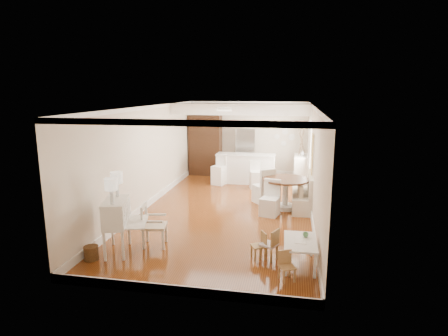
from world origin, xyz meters
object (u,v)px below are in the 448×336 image
(kids_chair_c, at_px, (287,266))
(sideboard, at_px, (301,169))
(kids_chair_a, at_px, (258,245))
(secretary_bureau, at_px, (117,226))
(kids_chair_b, at_px, (269,244))
(pantry_cabinet, at_px, (205,145))
(breakfast_counter, at_px, (246,169))
(bar_stool_left, at_px, (219,170))
(dining_table, at_px, (285,194))
(gustavian_armchair, at_px, (155,225))
(fridge, at_px, (255,153))
(kids_table, at_px, (300,253))
(slip_chair_near, at_px, (270,198))
(bar_stool_right, at_px, (256,175))
(wicker_basket, at_px, (91,253))
(slip_chair_far, at_px, (264,185))

(kids_chair_c, height_order, sideboard, sideboard)
(kids_chair_a, xyz_separation_m, sideboard, (0.89, 6.41, 0.22))
(kids_chair_a, distance_m, kids_chair_c, 0.95)
(secretary_bureau, height_order, kids_chair_b, secretary_bureau)
(pantry_cabinet, xyz_separation_m, sideboard, (3.60, -0.68, -0.66))
(breakfast_counter, bearing_deg, bar_stool_left, -155.80)
(secretary_bureau, height_order, dining_table, secretary_bureau)
(kids_chair_b, distance_m, kids_chair_c, 0.87)
(bar_stool_left, bearing_deg, pantry_cabinet, 137.57)
(kids_chair_a, distance_m, sideboard, 6.47)
(gustavian_armchair, bearing_deg, kids_chair_c, -120.19)
(kids_chair_a, bearing_deg, kids_chair_b, 69.11)
(bar_stool_left, height_order, sideboard, bar_stool_left)
(gustavian_armchair, relative_size, fridge, 0.50)
(kids_table, xyz_separation_m, slip_chair_near, (-0.74, 2.78, 0.22))
(kids_chair_c, bearing_deg, breakfast_counter, 77.46)
(breakfast_counter, bearing_deg, secretary_bureau, -106.12)
(bar_stool_left, distance_m, bar_stool_right, 1.34)
(wicker_basket, xyz_separation_m, sideboard, (4.05, 7.04, 0.35))
(kids_chair_c, relative_size, dining_table, 0.42)
(breakfast_counter, bearing_deg, wicker_basket, -107.94)
(kids_chair_a, height_order, bar_stool_left, bar_stool_left)
(kids_chair_c, height_order, pantry_cabinet, pantry_cabinet)
(secretary_bureau, bearing_deg, bar_stool_right, 52.20)
(gustavian_armchair, xyz_separation_m, kids_chair_b, (2.40, -0.21, -0.14))
(dining_table, relative_size, slip_chair_far, 1.22)
(kids_chair_c, distance_m, breakfast_counter, 6.96)
(kids_table, xyz_separation_m, bar_stool_right, (-1.37, 5.47, 0.21))
(gustavian_armchair, relative_size, bar_stool_left, 0.86)
(bar_stool_right, bearing_deg, slip_chair_far, -93.32)
(pantry_cabinet, bearing_deg, sideboard, -10.63)
(sideboard, bearing_deg, breakfast_counter, -167.72)
(slip_chair_far, height_order, bar_stool_right, slip_chair_far)
(bar_stool_left, bearing_deg, dining_table, -26.84)
(gustavian_armchair, bearing_deg, bar_stool_right, -27.77)
(secretary_bureau, bearing_deg, slip_chair_near, 28.93)
(gustavian_armchair, bearing_deg, fridge, -21.65)
(secretary_bureau, xyz_separation_m, sideboard, (3.70, 6.63, -0.06))
(gustavian_armchair, relative_size, breakfast_counter, 0.44)
(slip_chair_far, height_order, breakfast_counter, slip_chair_far)
(gustavian_armchair, bearing_deg, dining_table, -51.33)
(kids_chair_a, xyz_separation_m, dining_table, (0.43, 3.25, 0.16))
(slip_chair_near, bearing_deg, breakfast_counter, 121.73)
(pantry_cabinet, bearing_deg, kids_chair_b, -67.55)
(kids_table, bearing_deg, bar_stool_left, 114.96)
(slip_chair_far, bearing_deg, kids_chair_b, 58.88)
(dining_table, bearing_deg, wicker_basket, -132.81)
(kids_table, xyz_separation_m, kids_chair_c, (-0.22, -0.61, 0.02))
(kids_table, distance_m, dining_table, 3.42)
(slip_chair_near, height_order, bar_stool_right, slip_chair_near)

